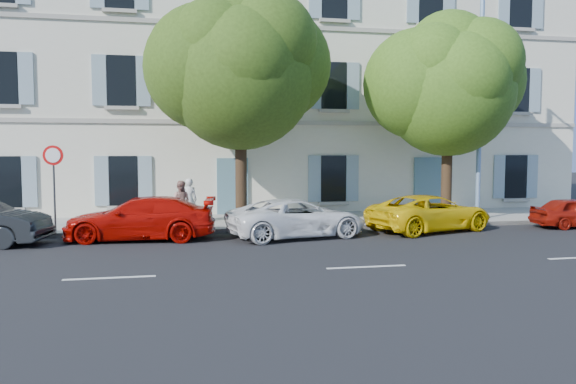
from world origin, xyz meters
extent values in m
plane|color=black|center=(0.00, 0.00, 0.00)|extent=(90.00, 90.00, 0.00)
cube|color=#A09E96|center=(0.00, 4.45, 0.07)|extent=(36.00, 4.50, 0.15)
cube|color=#9E998E|center=(0.00, 2.28, 0.08)|extent=(36.00, 0.16, 0.16)
cube|color=beige|center=(0.00, 10.20, 6.00)|extent=(28.00, 7.00, 12.00)
imported|color=#B00B05|center=(-5.64, 1.36, 0.68)|extent=(4.89, 2.42, 1.37)
imported|color=white|center=(-0.67, 0.86, 0.63)|extent=(4.89, 2.98, 1.27)
imported|color=yellow|center=(4.20, 1.36, 0.64)|extent=(5.02, 3.42, 1.28)
cylinder|color=#3A2819|center=(-2.20, 3.45, 1.83)|extent=(0.42, 0.42, 3.35)
ellipsoid|color=#3E6118|center=(-2.20, 3.45, 5.51)|extent=(5.36, 5.36, 5.90)
cylinder|color=#3A2819|center=(5.78, 3.26, 1.69)|extent=(0.41, 0.41, 3.07)
ellipsoid|color=#4C7C1F|center=(5.78, 3.26, 5.09)|extent=(4.99, 4.99, 5.49)
cylinder|color=#383A3D|center=(-8.48, 2.83, 1.35)|extent=(0.07, 0.07, 2.41)
cylinder|color=red|center=(-8.48, 2.80, 2.67)|extent=(0.66, 0.11, 0.66)
cylinder|color=#7293BF|center=(6.92, 2.91, 4.54)|extent=(0.18, 0.18, 8.78)
imported|color=silver|center=(-4.05, 4.47, 0.97)|extent=(0.60, 0.39, 1.63)
imported|color=#AC7A6E|center=(-4.37, 3.95, 0.94)|extent=(0.90, 0.78, 1.57)
camera|label=1|loc=(-4.52, -16.83, 2.85)|focal=35.00mm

